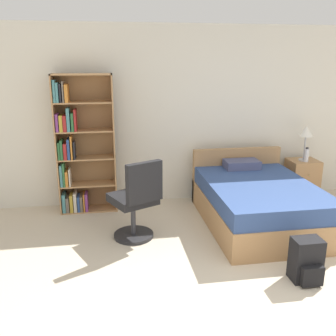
{
  "coord_description": "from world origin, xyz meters",
  "views": [
    {
      "loc": [
        -1.51,
        -2.24,
        2.11
      ],
      "look_at": [
        -0.83,
        1.98,
        0.86
      ],
      "focal_mm": 40.0,
      "sensor_mm": 36.0,
      "label": 1
    }
  ],
  "objects_px": {
    "water_bottle": "(307,155)",
    "table_lamp": "(306,133)",
    "backpack_black": "(307,261)",
    "bookshelf": "(79,149)",
    "bed": "(257,202)",
    "nightstand": "(302,179)",
    "office_chair": "(136,201)"
  },
  "relations": [
    {
      "from": "water_bottle",
      "to": "table_lamp",
      "type": "bearing_deg",
      "value": 92.08
    },
    {
      "from": "backpack_black",
      "to": "bookshelf",
      "type": "bearing_deg",
      "value": 136.06
    },
    {
      "from": "bookshelf",
      "to": "table_lamp",
      "type": "bearing_deg",
      "value": -0.94
    },
    {
      "from": "bed",
      "to": "nightstand",
      "type": "relative_size",
      "value": 3.09
    },
    {
      "from": "bed",
      "to": "table_lamp",
      "type": "height_order",
      "value": "table_lamp"
    },
    {
      "from": "bed",
      "to": "table_lamp",
      "type": "xyz_separation_m",
      "value": [
        1.04,
        0.77,
        0.75
      ]
    },
    {
      "from": "bed",
      "to": "nightstand",
      "type": "height_order",
      "value": "bed"
    },
    {
      "from": "bookshelf",
      "to": "office_chair",
      "type": "xyz_separation_m",
      "value": [
        0.71,
        -1.06,
        -0.42
      ]
    },
    {
      "from": "office_chair",
      "to": "backpack_black",
      "type": "bearing_deg",
      "value": -35.96
    },
    {
      "from": "office_chair",
      "to": "nightstand",
      "type": "bearing_deg",
      "value": 21.09
    },
    {
      "from": "bed",
      "to": "water_bottle",
      "type": "relative_size",
      "value": 8.57
    },
    {
      "from": "bookshelf",
      "to": "bed",
      "type": "distance_m",
      "value": 2.54
    },
    {
      "from": "office_chair",
      "to": "nightstand",
      "type": "distance_m",
      "value": 2.87
    },
    {
      "from": "table_lamp",
      "to": "bed",
      "type": "bearing_deg",
      "value": -143.56
    },
    {
      "from": "bed",
      "to": "backpack_black",
      "type": "distance_m",
      "value": 1.38
    },
    {
      "from": "backpack_black",
      "to": "bed",
      "type": "bearing_deg",
      "value": 88.29
    },
    {
      "from": "nightstand",
      "to": "backpack_black",
      "type": "relative_size",
      "value": 1.4
    },
    {
      "from": "office_chair",
      "to": "water_bottle",
      "type": "relative_size",
      "value": 4.58
    },
    {
      "from": "nightstand",
      "to": "table_lamp",
      "type": "relative_size",
      "value": 1.14
    },
    {
      "from": "bookshelf",
      "to": "table_lamp",
      "type": "xyz_separation_m",
      "value": [
        3.36,
        -0.05,
        0.13
      ]
    },
    {
      "from": "bed",
      "to": "backpack_black",
      "type": "bearing_deg",
      "value": -91.71
    },
    {
      "from": "bed",
      "to": "water_bottle",
      "type": "height_order",
      "value": "water_bottle"
    },
    {
      "from": "table_lamp",
      "to": "water_bottle",
      "type": "relative_size",
      "value": 2.44
    },
    {
      "from": "nightstand",
      "to": "water_bottle",
      "type": "distance_m",
      "value": 0.42
    },
    {
      "from": "bookshelf",
      "to": "backpack_black",
      "type": "distance_m",
      "value": 3.25
    },
    {
      "from": "table_lamp",
      "to": "backpack_black",
      "type": "bearing_deg",
      "value": -116.69
    },
    {
      "from": "office_chair",
      "to": "table_lamp",
      "type": "height_order",
      "value": "table_lamp"
    },
    {
      "from": "bookshelf",
      "to": "backpack_black",
      "type": "bearing_deg",
      "value": -43.94
    },
    {
      "from": "backpack_black",
      "to": "office_chair",
      "type": "bearing_deg",
      "value": 144.04
    },
    {
      "from": "bookshelf",
      "to": "nightstand",
      "type": "distance_m",
      "value": 3.44
    },
    {
      "from": "nightstand",
      "to": "office_chair",
      "type": "bearing_deg",
      "value": -158.91
    },
    {
      "from": "table_lamp",
      "to": "backpack_black",
      "type": "relative_size",
      "value": 1.23
    }
  ]
}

